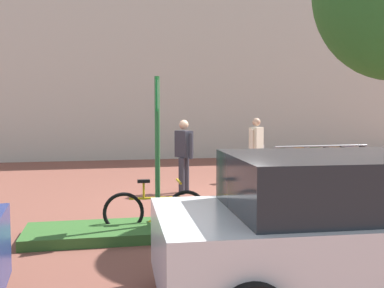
{
  "coord_description": "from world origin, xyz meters",
  "views": [
    {
      "loc": [
        -2.57,
        -9.55,
        2.02
      ],
      "look_at": [
        -0.19,
        2.5,
        1.03
      ],
      "focal_mm": 43.14,
      "sensor_mm": 36.0,
      "label": 1
    }
  ],
  "objects_px": {
    "bike_at_sign": "(155,210)",
    "bike_rack_cluster": "(322,161)",
    "parking_sign_post": "(157,132)",
    "person_suited_navy": "(184,152)",
    "person_shirt_white": "(256,145)",
    "car_white_hatch": "(360,230)",
    "bollard_steel": "(261,160)"
  },
  "relations": [
    {
      "from": "bike_at_sign",
      "to": "bike_rack_cluster",
      "type": "bearing_deg",
      "value": 44.9
    },
    {
      "from": "parking_sign_post",
      "to": "person_suited_navy",
      "type": "bearing_deg",
      "value": 73.09
    },
    {
      "from": "person_suited_navy",
      "to": "bike_at_sign",
      "type": "bearing_deg",
      "value": -108.17
    },
    {
      "from": "parking_sign_post",
      "to": "person_shirt_white",
      "type": "height_order",
      "value": "parking_sign_post"
    },
    {
      "from": "person_shirt_white",
      "to": "person_suited_navy",
      "type": "bearing_deg",
      "value": -147.56
    },
    {
      "from": "bike_rack_cluster",
      "to": "person_suited_navy",
      "type": "distance_m",
      "value": 5.61
    },
    {
      "from": "bike_rack_cluster",
      "to": "car_white_hatch",
      "type": "height_order",
      "value": "car_white_hatch"
    },
    {
      "from": "bollard_steel",
      "to": "car_white_hatch",
      "type": "relative_size",
      "value": 0.21
    },
    {
      "from": "bollard_steel",
      "to": "bike_at_sign",
      "type": "bearing_deg",
      "value": -124.31
    },
    {
      "from": "car_white_hatch",
      "to": "bike_rack_cluster",
      "type": "bearing_deg",
      "value": 65.23
    },
    {
      "from": "parking_sign_post",
      "to": "car_white_hatch",
      "type": "height_order",
      "value": "parking_sign_post"
    },
    {
      "from": "parking_sign_post",
      "to": "bollard_steel",
      "type": "relative_size",
      "value": 2.77
    },
    {
      "from": "bike_at_sign",
      "to": "person_shirt_white",
      "type": "height_order",
      "value": "person_shirt_white"
    },
    {
      "from": "bollard_steel",
      "to": "bike_rack_cluster",
      "type": "bearing_deg",
      "value": 8.55
    },
    {
      "from": "car_white_hatch",
      "to": "parking_sign_post",
      "type": "bearing_deg",
      "value": 121.14
    },
    {
      "from": "parking_sign_post",
      "to": "bike_rack_cluster",
      "type": "bearing_deg",
      "value": 45.94
    },
    {
      "from": "person_suited_navy",
      "to": "bollard_steel",
      "type": "bearing_deg",
      "value": 40.96
    },
    {
      "from": "bike_rack_cluster",
      "to": "person_shirt_white",
      "type": "xyz_separation_m",
      "value": [
        -2.6,
        -1.27,
        0.64
      ]
    },
    {
      "from": "parking_sign_post",
      "to": "bike_at_sign",
      "type": "xyz_separation_m",
      "value": [
        -0.02,
        0.2,
        -1.28
      ]
    },
    {
      "from": "bike_rack_cluster",
      "to": "car_white_hatch",
      "type": "relative_size",
      "value": 0.73
    },
    {
      "from": "car_white_hatch",
      "to": "person_shirt_white",
      "type": "bearing_deg",
      "value": 78.67
    },
    {
      "from": "bike_at_sign",
      "to": "bollard_steel",
      "type": "bearing_deg",
      "value": 55.69
    },
    {
      "from": "bike_rack_cluster",
      "to": "person_shirt_white",
      "type": "distance_m",
      "value": 2.97
    },
    {
      "from": "person_suited_navy",
      "to": "person_shirt_white",
      "type": "bearing_deg",
      "value": 32.44
    },
    {
      "from": "bike_rack_cluster",
      "to": "bollard_steel",
      "type": "height_order",
      "value": "bollard_steel"
    },
    {
      "from": "bollard_steel",
      "to": "person_suited_navy",
      "type": "bearing_deg",
      "value": -139.04
    },
    {
      "from": "bike_at_sign",
      "to": "bollard_steel",
      "type": "height_order",
      "value": "bollard_steel"
    },
    {
      "from": "bike_rack_cluster",
      "to": "person_suited_navy",
      "type": "bearing_deg",
      "value": -150.86
    },
    {
      "from": "person_suited_navy",
      "to": "person_shirt_white",
      "type": "height_order",
      "value": "same"
    },
    {
      "from": "parking_sign_post",
      "to": "person_suited_navy",
      "type": "relative_size",
      "value": 1.45
    },
    {
      "from": "bike_at_sign",
      "to": "person_shirt_white",
      "type": "distance_m",
      "value": 5.72
    },
    {
      "from": "bollard_steel",
      "to": "car_white_hatch",
      "type": "distance_m",
      "value": 8.92
    }
  ]
}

